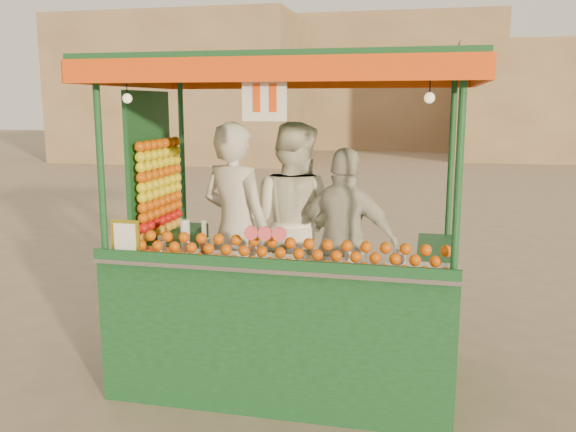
% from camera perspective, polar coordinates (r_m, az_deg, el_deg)
% --- Properties ---
extents(ground, '(90.00, 90.00, 0.00)m').
position_cam_1_polar(ground, '(5.98, -2.16, -13.55)').
color(ground, '#756453').
rests_on(ground, ground).
extents(building_left, '(10.00, 6.00, 6.00)m').
position_cam_1_polar(building_left, '(27.34, -9.62, 11.55)').
color(building_left, '#A0815B').
rests_on(building_left, ground).
extents(building_right, '(9.00, 6.00, 5.00)m').
position_cam_1_polar(building_right, '(29.79, 24.16, 9.74)').
color(building_right, '#A0815B').
rests_on(building_right, ground).
extents(building_center, '(14.00, 7.00, 7.00)m').
position_cam_1_polar(building_center, '(35.45, 7.63, 12.15)').
color(building_center, '#A0815B').
rests_on(building_center, ground).
extents(juice_cart, '(3.08, 2.00, 2.80)m').
position_cam_1_polar(juice_cart, '(5.35, -0.81, -6.09)').
color(juice_cart, '#103E19').
rests_on(juice_cart, ground).
extents(vendor_left, '(0.83, 0.69, 1.95)m').
position_cam_1_polar(vendor_left, '(5.59, -4.91, -1.24)').
color(vendor_left, beige).
rests_on(vendor_left, ground).
extents(vendor_middle, '(1.10, 0.96, 1.94)m').
position_cam_1_polar(vendor_middle, '(5.91, 0.41, -0.60)').
color(vendor_middle, white).
rests_on(vendor_middle, ground).
extents(vendor_right, '(1.08, 0.65, 1.73)m').
position_cam_1_polar(vendor_right, '(5.54, 5.39, -2.53)').
color(vendor_right, silver).
rests_on(vendor_right, ground).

